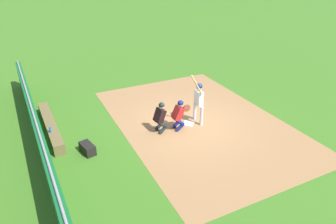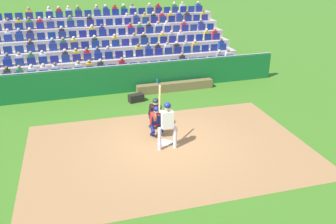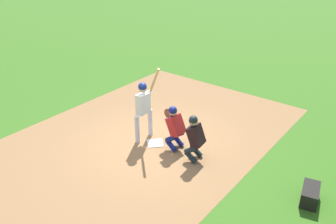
{
  "view_description": "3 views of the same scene",
  "coord_description": "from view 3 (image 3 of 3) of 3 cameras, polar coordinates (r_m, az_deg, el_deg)",
  "views": [
    {
      "loc": [
        9.49,
        -6.07,
        6.37
      ],
      "look_at": [
        0.39,
        -1.2,
        1.04
      ],
      "focal_mm": 32.47,
      "sensor_mm": 36.0,
      "label": 1
    },
    {
      "loc": [
        3.33,
        10.94,
        6.17
      ],
      "look_at": [
        -0.21,
        -0.31,
        1.08
      ],
      "focal_mm": 37.88,
      "sensor_mm": 36.0,
      "label": 2
    },
    {
      "loc": [
        -6.86,
        -5.43,
        5.38
      ],
      "look_at": [
        0.4,
        -0.17,
        0.91
      ],
      "focal_mm": 37.91,
      "sensor_mm": 36.0,
      "label": 3
    }
  ],
  "objects": [
    {
      "name": "home_plate_marker",
      "position": [
        10.26,
        -2.09,
        -5.02
      ],
      "size": [
        0.62,
        0.62,
        0.02
      ],
      "primitive_type": "cube",
      "rotation": [
        0.0,
        0.0,
        0.79
      ],
      "color": "white",
      "rests_on": "infield_dirt_patch"
    },
    {
      "name": "infield_dirt_patch",
      "position": [
        10.54,
        -4.25,
        -4.23
      ],
      "size": [
        10.04,
        6.85,
        0.01
      ],
      "primitive_type": "cube",
      "rotation": [
        0.0,
        0.0,
        -0.03
      ],
      "color": "#9B6F44",
      "rests_on": "ground_plane"
    },
    {
      "name": "batter_at_plate",
      "position": [
        10.02,
        -3.94,
        1.18
      ],
      "size": [
        0.7,
        0.63,
        2.25
      ],
      "color": "silver",
      "rests_on": "ground_plane"
    },
    {
      "name": "home_plate_umpire",
      "position": [
        9.26,
        4.29,
        -3.9
      ],
      "size": [
        0.49,
        0.49,
        1.3
      ],
      "color": "black",
      "rests_on": "ground_plane"
    },
    {
      "name": "catcher_crouching",
      "position": [
        9.73,
        1.04,
        -2.12
      ],
      "size": [
        0.48,
        0.72,
        1.29
      ],
      "color": "navy",
      "rests_on": "ground_plane"
    },
    {
      "name": "ground_plane",
      "position": [
        10.27,
        -2.09,
        -5.09
      ],
      "size": [
        160.0,
        160.0,
        0.0
      ],
      "primitive_type": "plane",
      "color": "#3A6E1E"
    },
    {
      "name": "equipment_duffel_bag",
      "position": [
        8.75,
        21.87,
        -12.2
      ],
      "size": [
        0.76,
        0.48,
        0.36
      ],
      "primitive_type": "cube",
      "rotation": [
        0.0,
        0.0,
        0.19
      ],
      "color": "black",
      "rests_on": "ground_plane"
    }
  ]
}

